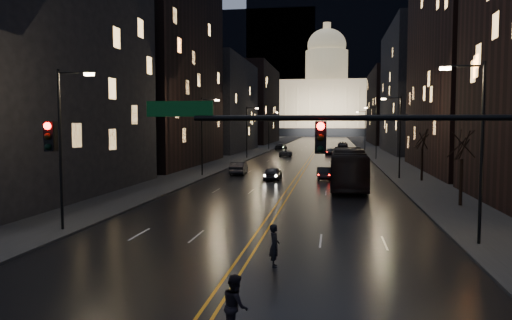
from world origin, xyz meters
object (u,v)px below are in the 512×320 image
at_px(oncoming_car_b, 239,168).
at_px(receding_car_a, 324,174).
at_px(bus, 349,168).
at_px(pedestrian_a, 274,246).
at_px(traffic_signal, 401,154).
at_px(oncoming_car_a, 273,173).
at_px(pedestrian_b, 235,306).

bearing_deg(oncoming_car_b, receding_car_a, 154.78).
bearing_deg(bus, pedestrian_a, -97.66).
bearing_deg(traffic_signal, oncoming_car_a, 102.66).
bearing_deg(pedestrian_a, oncoming_car_b, 3.56).
height_order(oncoming_car_b, receding_car_a, oncoming_car_b).
relative_size(traffic_signal, pedestrian_a, 9.48).
height_order(bus, pedestrian_b, bus).
bearing_deg(traffic_signal, pedestrian_a, 131.42).
height_order(traffic_signal, bus, traffic_signal).
distance_m(oncoming_car_a, oncoming_car_b, 6.95).
distance_m(traffic_signal, oncoming_car_a, 38.59).
bearing_deg(bus, receding_car_a, 110.37).
bearing_deg(receding_car_a, traffic_signal, -90.36).
height_order(bus, pedestrian_a, bus).
distance_m(oncoming_car_b, pedestrian_a, 38.52).
height_order(receding_car_a, pedestrian_a, pedestrian_a).
bearing_deg(oncoming_car_b, bus, 136.28).
bearing_deg(receding_car_a, pedestrian_a, -97.26).
bearing_deg(pedestrian_a, traffic_signal, -148.05).
xyz_separation_m(traffic_signal, pedestrian_a, (-4.42, 5.00, -4.19)).
bearing_deg(oncoming_car_a, traffic_signal, 102.15).
xyz_separation_m(bus, pedestrian_b, (-4.13, -33.89, -0.97)).
bearing_deg(pedestrian_b, traffic_signal, -88.63).
bearing_deg(bus, oncoming_car_b, 140.13).
bearing_deg(pedestrian_b, oncoming_car_a, -16.24).
relative_size(oncoming_car_a, receding_car_a, 1.05).
bearing_deg(pedestrian_b, bus, -28.55).
height_order(oncoming_car_a, oncoming_car_b, oncoming_car_b).
xyz_separation_m(bus, pedestrian_a, (-3.84, -26.89, -0.96)).
relative_size(oncoming_car_a, pedestrian_b, 2.42).
distance_m(traffic_signal, oncoming_car_b, 44.72).
height_order(traffic_signal, pedestrian_b, traffic_signal).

